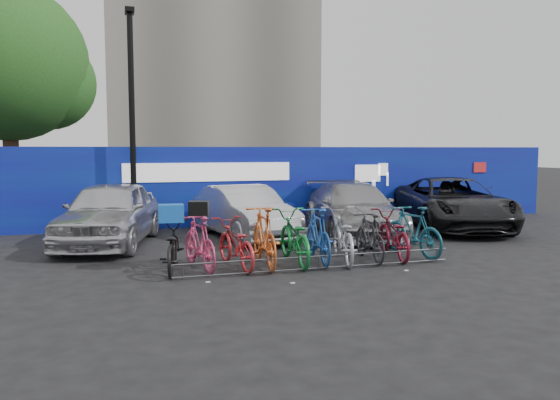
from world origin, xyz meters
name	(u,v)px	position (x,y,z in m)	size (l,w,h in m)	color
ground	(308,264)	(0.00, 0.00, 0.00)	(100.00, 100.00, 0.00)	black
hoarding	(242,186)	(0.01, 6.00, 1.20)	(22.00, 0.18, 2.40)	#0B309B
tree	(15,67)	(-6.77, 10.06, 5.07)	(5.40, 5.20, 7.80)	#382314
lamppost	(132,115)	(-3.20, 5.40, 3.27)	(0.25, 0.50, 6.11)	black
bike_rack	(319,262)	(0.00, -0.60, 0.16)	(5.60, 0.03, 0.30)	#595B60
car_0	(110,213)	(-3.85, 3.55, 0.79)	(1.86, 4.61, 1.57)	#BCBBC1
car_1	(244,212)	(-0.47, 3.60, 0.69)	(1.45, 4.17, 1.37)	#B7B8BD
car_2	(353,209)	(2.49, 3.32, 0.70)	(1.97, 4.86, 1.41)	#9A999D
car_3	(452,203)	(5.79, 3.56, 0.75)	(2.48, 5.37, 1.49)	black
bike_0	(172,247)	(-2.71, 0.14, 0.48)	(0.63, 1.82, 0.95)	black
bike_1	(199,242)	(-2.18, 0.19, 0.53)	(0.50, 1.76, 1.06)	#E24071
bike_2	(235,244)	(-1.49, 0.11, 0.48)	(0.64, 1.84, 0.97)	red
bike_3	(264,237)	(-0.91, 0.07, 0.60)	(0.57, 2.00, 1.20)	#D35F25
bike_4	(294,237)	(-0.27, 0.14, 0.55)	(0.72, 2.08, 1.09)	#12732F
bike_5	(318,235)	(0.25, 0.12, 0.57)	(0.53, 1.89, 1.14)	#1B4BA0
bike_6	(342,235)	(0.76, 0.06, 0.55)	(0.73, 2.09, 1.10)	#9B9CA2
bike_7	(370,237)	(1.36, -0.01, 0.50)	(0.47, 1.67, 1.01)	#28282B
bike_8	(393,234)	(1.95, 0.09, 0.51)	(0.68, 1.96, 1.03)	maroon
bike_9	(413,231)	(2.47, 0.15, 0.55)	(0.52, 1.84, 1.11)	#175369
cargo_crate	(171,213)	(-2.71, 0.14, 1.12)	(0.47, 0.36, 0.33)	blue
cargo_topcase	(199,208)	(-2.18, 0.19, 1.19)	(0.37, 0.33, 0.27)	black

